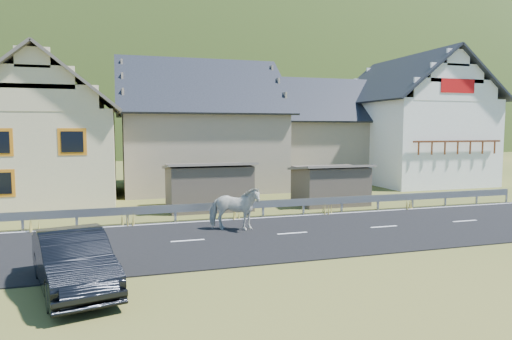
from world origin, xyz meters
name	(u,v)px	position (x,y,z in m)	size (l,w,h in m)	color
ground	(292,234)	(0.00, 0.00, 0.00)	(160.00, 160.00, 0.00)	#3D471D
road	(292,234)	(0.00, 0.00, 0.02)	(60.00, 7.00, 0.04)	black
lane_markings	(292,233)	(0.00, 0.00, 0.04)	(60.00, 6.60, 0.01)	silver
guardrail	(263,204)	(0.00, 3.68, 0.56)	(28.10, 0.09, 0.75)	#93969B
shed_left	(208,187)	(-2.00, 6.50, 1.10)	(4.30, 3.30, 2.40)	brown
shed_right	(330,185)	(4.50, 6.00, 1.00)	(3.80, 2.90, 2.20)	brown
house_cream	(49,123)	(-10.00, 12.00, 4.36)	(7.80, 9.80, 8.30)	beige
house_stone_a	(199,120)	(-1.00, 15.00, 4.63)	(10.80, 9.80, 8.90)	gray
house_stone_b	(321,126)	(9.00, 17.00, 4.24)	(9.80, 8.80, 8.10)	gray
house_white	(410,115)	(15.00, 14.00, 5.06)	(8.80, 10.80, 9.70)	white
mountain	(148,186)	(5.00, 180.00, -20.00)	(440.00, 280.00, 260.00)	#273514
horse	(234,208)	(-2.00, 1.14, 0.91)	(2.06, 0.94, 1.74)	beige
car	(73,261)	(-7.44, -4.00, 0.74)	(1.56, 4.46, 1.47)	black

